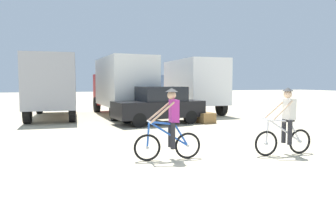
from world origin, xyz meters
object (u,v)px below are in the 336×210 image
at_px(box_truck_grey_hauler, 53,84).
at_px(cyclist_cowboy_hat, 286,124).
at_px(sedan_parked, 159,105).
at_px(cyclist_orange_shirt, 170,127).
at_px(box_truck_avon_van, 191,84).
at_px(supply_crate, 206,118).
at_px(box_truck_white_box, 122,84).

relative_size(box_truck_grey_hauler, cyclist_cowboy_hat, 3.78).
relative_size(sedan_parked, cyclist_orange_shirt, 2.40).
bearing_deg(cyclist_orange_shirt, box_truck_avon_van, 63.15).
height_order(cyclist_orange_shirt, cyclist_cowboy_hat, same).
height_order(box_truck_grey_hauler, supply_crate, box_truck_grey_hauler).
distance_m(cyclist_cowboy_hat, supply_crate, 6.74).
bearing_deg(box_truck_white_box, cyclist_orange_shirt, -95.56).
bearing_deg(box_truck_white_box, sedan_parked, -77.80).
xyz_separation_m(sedan_parked, supply_crate, (2.19, -0.59, -0.63)).
bearing_deg(cyclist_cowboy_hat, cyclist_orange_shirt, 169.64).
bearing_deg(sedan_parked, box_truck_white_box, 102.20).
bearing_deg(box_truck_avon_van, cyclist_cowboy_hat, -102.17).
relative_size(box_truck_grey_hauler, box_truck_white_box, 1.00).
bearing_deg(cyclist_cowboy_hat, box_truck_white_box, 100.26).
height_order(cyclist_cowboy_hat, supply_crate, cyclist_cowboy_hat).
relative_size(cyclist_cowboy_hat, supply_crate, 2.49).
bearing_deg(box_truck_grey_hauler, sedan_parked, -42.41).
relative_size(box_truck_white_box, cyclist_orange_shirt, 3.77).
height_order(box_truck_white_box, supply_crate, box_truck_white_box).
distance_m(box_truck_white_box, cyclist_cowboy_hat, 11.61).
distance_m(cyclist_orange_shirt, cyclist_cowboy_hat, 3.16).
distance_m(box_truck_grey_hauler, sedan_parked, 6.48).
distance_m(box_truck_grey_hauler, cyclist_cowboy_hat, 12.99).
bearing_deg(cyclist_orange_shirt, box_truck_white_box, 84.44).
height_order(box_truck_grey_hauler, sedan_parked, box_truck_grey_hauler).
bearing_deg(box_truck_white_box, box_truck_grey_hauler, 177.70).
xyz_separation_m(box_truck_white_box, supply_crate, (3.09, -4.75, -1.63)).
bearing_deg(box_truck_avon_van, box_truck_grey_hauler, -178.90).
distance_m(box_truck_avon_van, supply_crate, 5.53).
xyz_separation_m(sedan_parked, cyclist_orange_shirt, (-1.95, -6.65, -0.04)).
relative_size(sedan_parked, supply_crate, 5.98).
bearing_deg(sedan_parked, box_truck_grey_hauler, 137.59).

